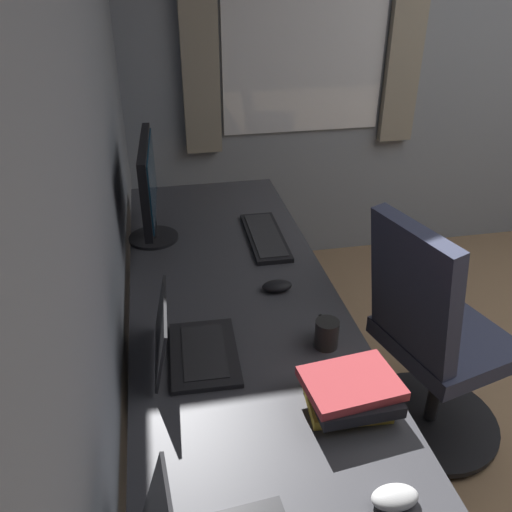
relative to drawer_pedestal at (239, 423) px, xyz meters
name	(u,v)px	position (x,y,z in m)	size (l,w,h in m)	color
wall_back	(57,211)	(-0.26, 0.39, 0.95)	(4.58, 0.10, 2.60)	#8C939E
window_panel	(306,21)	(1.71, -0.67, 1.08)	(0.02, 0.92, 1.19)	white
curtain_near	(409,19)	(1.68, -1.25, 1.08)	(0.05, 0.20, 1.35)	#9E937F
curtain_far	(198,24)	(1.68, -0.09, 1.08)	(0.05, 0.20, 1.35)	#9E937F
desk	(241,332)	(0.08, -0.03, 0.32)	(2.32, 0.70, 0.73)	#38383D
drawer_pedestal	(239,423)	(0.00, 0.00, 0.00)	(0.40, 0.51, 0.69)	#38383D
monitor_primary	(149,185)	(0.69, 0.23, 0.62)	(0.51, 0.20, 0.41)	black
laptop_left	(187,345)	(-0.08, 0.16, 0.43)	(0.31, 0.25, 0.19)	black
keyboard_main	(265,237)	(0.60, -0.22, 0.39)	(0.42, 0.15, 0.02)	black
mouse_main	(277,286)	(0.22, -0.18, 0.40)	(0.06, 0.10, 0.03)	black
mouse_spare	(395,497)	(-0.63, -0.23, 0.40)	(0.06, 0.10, 0.03)	silver
book_stack_near	(350,391)	(-0.34, -0.24, 0.43)	(0.20, 0.25, 0.09)	gold
coffee_mug	(326,333)	(-0.10, -0.25, 0.43)	(0.11, 0.07, 0.09)	black
office_chair	(431,347)	(0.13, -0.76, 0.11)	(0.56, 0.59, 0.97)	#383D56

